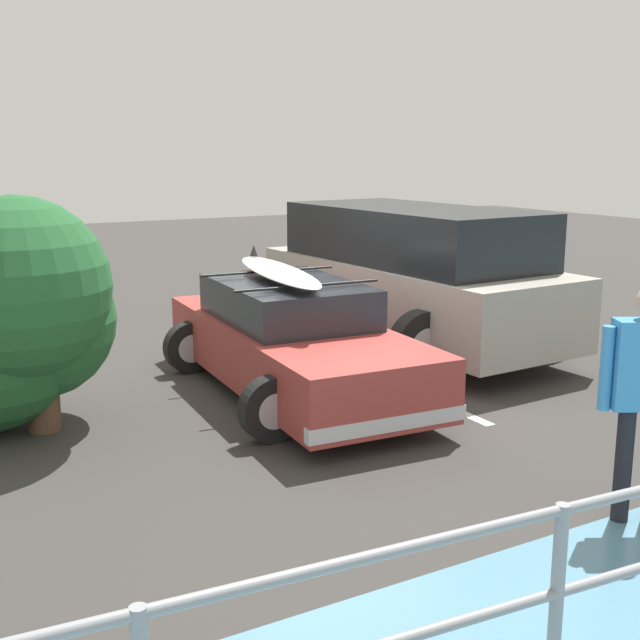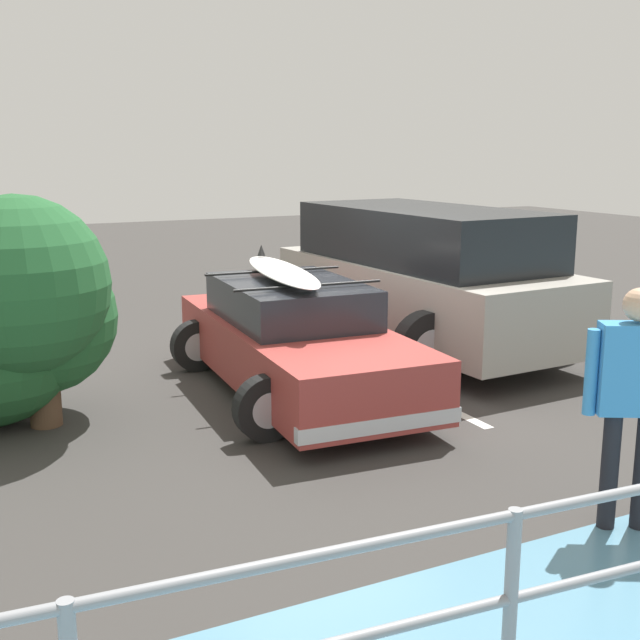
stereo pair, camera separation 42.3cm
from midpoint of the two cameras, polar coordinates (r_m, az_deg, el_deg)
The scene contains 6 objects.
ground_plane at distance 9.40m, azimuth -1.46°, elevation -4.69°, with size 44.00×44.00×0.02m, color #383533.
parking_stripe at distance 9.69m, azimuth 3.21°, elevation -4.11°, with size 3.90×0.12×0.00m, color silver.
sedan_car at distance 9.00m, azimuth -3.34°, elevation -1.41°, with size 2.42×4.36×1.53m.
suv_car at distance 11.04m, azimuth 5.37°, elevation 3.18°, with size 2.98×5.04×1.93m.
railing_fence at distance 4.19m, azimuth 13.74°, elevation -16.84°, with size 8.22×0.63×1.04m.
bush_near_left at distance 8.20m, azimuth -22.66°, elevation 0.26°, with size 2.09×2.06×2.31m.
Camera 1 is at (4.38, 7.86, 2.71)m, focal length 45.00 mm.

